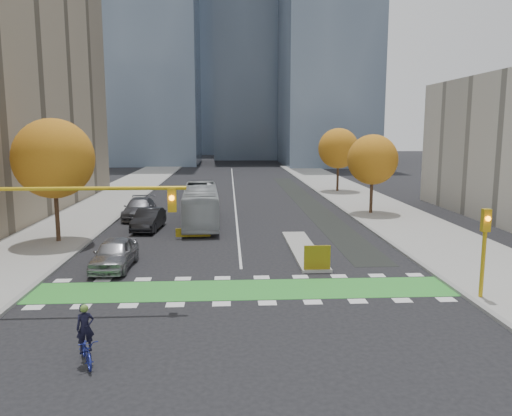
{
  "coord_description": "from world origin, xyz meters",
  "views": [
    {
      "loc": [
        -0.66,
        -21.18,
        7.51
      ],
      "look_at": [
        0.93,
        7.24,
        3.0
      ],
      "focal_mm": 35.0,
      "sensor_mm": 36.0,
      "label": 1
    }
  ],
  "objects": [
    {
      "name": "cyclist",
      "position": [
        -5.28,
        -5.76,
        0.67
      ],
      "size": [
        1.27,
        1.83,
        2.0
      ],
      "rotation": [
        0.0,
        0.0,
        0.43
      ],
      "color": "navy",
      "rests_on": "ground"
    },
    {
      "name": "tower_far",
      "position": [
        -4.0,
        140.0,
        40.0
      ],
      "size": [
        26.0,
        26.0,
        80.0
      ],
      "primitive_type": "cube",
      "color": "#47566B",
      "rests_on": "ground"
    },
    {
      "name": "tower_ne",
      "position": [
        20.0,
        85.0,
        30.0
      ],
      "size": [
        18.0,
        24.0,
        60.0
      ],
      "primitive_type": "cube",
      "color": "#47566B",
      "rests_on": "ground"
    },
    {
      "name": "traffic_signal_west",
      "position": [
        -7.93,
        -0.51,
        4.03
      ],
      "size": [
        8.53,
        0.56,
        5.2
      ],
      "color": "#BF9914",
      "rests_on": "ground"
    },
    {
      "name": "median_island",
      "position": [
        4.0,
        9.0,
        0.08
      ],
      "size": [
        1.6,
        10.0,
        0.16
      ],
      "primitive_type": "cube",
      "color": "gray",
      "rests_on": "ground"
    },
    {
      "name": "curb_east",
      "position": [
        10.0,
        20.0,
        0.07
      ],
      "size": [
        0.3,
        120.0,
        0.16
      ],
      "primitive_type": "cube",
      "color": "gray",
      "rests_on": "ground"
    },
    {
      "name": "bike_lane_paint",
      "position": [
        7.5,
        30.0,
        0.01
      ],
      "size": [
        2.5,
        50.0,
        0.01
      ],
      "primitive_type": "cube",
      "color": "black",
      "rests_on": "ground"
    },
    {
      "name": "parked_car_c",
      "position": [
        -8.22,
        21.07,
        0.85
      ],
      "size": [
        2.53,
        5.94,
        1.71
      ],
      "primitive_type": "imported",
      "rotation": [
        0.0,
        0.0,
        0.02
      ],
      "color": "#515257",
      "rests_on": "ground"
    },
    {
      "name": "parked_car_b",
      "position": [
        -6.67,
        16.07,
        0.8
      ],
      "size": [
        2.1,
        4.98,
        1.6
      ],
      "primitive_type": "imported",
      "rotation": [
        0.0,
        0.0,
        -0.08
      ],
      "color": "black",
      "rests_on": "ground"
    },
    {
      "name": "sidewalk_west",
      "position": [
        -13.5,
        20.0,
        0.07
      ],
      "size": [
        7.0,
        120.0,
        0.15
      ],
      "primitive_type": "cube",
      "color": "gray",
      "rests_on": "ground"
    },
    {
      "name": "hazard_board",
      "position": [
        4.0,
        4.2,
        0.8
      ],
      "size": [
        1.4,
        0.12,
        1.3
      ],
      "primitive_type": "cube",
      "color": "yellow",
      "rests_on": "median_island"
    },
    {
      "name": "parked_car_a",
      "position": [
        -6.88,
        5.58,
        0.82
      ],
      "size": [
        2.07,
        4.87,
        1.64
      ],
      "primitive_type": "imported",
      "rotation": [
        0.0,
        0.0,
        -0.03
      ],
      "color": "gray",
      "rests_on": "ground"
    },
    {
      "name": "tree_east_far",
      "position": [
        12.5,
        38.0,
        5.24
      ],
      "size": [
        4.8,
        4.8,
        7.65
      ],
      "color": "#332114",
      "rests_on": "ground"
    },
    {
      "name": "ground",
      "position": [
        0.0,
        0.0,
        0.0
      ],
      "size": [
        300.0,
        300.0,
        0.0
      ],
      "primitive_type": "plane",
      "color": "black",
      "rests_on": "ground"
    },
    {
      "name": "traffic_signal_east",
      "position": [
        10.5,
        -0.51,
        2.73
      ],
      "size": [
        0.35,
        0.43,
        4.1
      ],
      "color": "#BF9914",
      "rests_on": "ground"
    },
    {
      "name": "curb_west",
      "position": [
        -10.0,
        20.0,
        0.07
      ],
      "size": [
        0.3,
        120.0,
        0.16
      ],
      "primitive_type": "cube",
      "color": "gray",
      "rests_on": "ground"
    },
    {
      "name": "bike_crossing",
      "position": [
        0.0,
        1.5,
        0.01
      ],
      "size": [
        20.0,
        3.0,
        0.01
      ],
      "primitive_type": "cube",
      "color": "green",
      "rests_on": "ground"
    },
    {
      "name": "tree_east_near",
      "position": [
        12.0,
        22.0,
        4.86
      ],
      "size": [
        4.4,
        4.4,
        7.08
      ],
      "color": "#332114",
      "rests_on": "ground"
    },
    {
      "name": "sidewalk_east",
      "position": [
        13.5,
        20.0,
        0.07
      ],
      "size": [
        7.0,
        120.0,
        0.15
      ],
      "primitive_type": "cube",
      "color": "gray",
      "rests_on": "ground"
    },
    {
      "name": "tree_west",
      "position": [
        -12.0,
        12.0,
        5.62
      ],
      "size": [
        5.2,
        5.2,
        8.22
      ],
      "color": "#332114",
      "rests_on": "ground"
    },
    {
      "name": "bus",
      "position": [
        -2.86,
        18.13,
        1.56
      ],
      "size": [
        3.15,
        11.29,
        3.11
      ],
      "primitive_type": "imported",
      "rotation": [
        0.0,
        0.0,
        0.05
      ],
      "color": "#ADB2B5",
      "rests_on": "ground"
    },
    {
      "name": "centre_line",
      "position": [
        0.0,
        40.0,
        0.01
      ],
      "size": [
        0.15,
        70.0,
        0.01
      ],
      "primitive_type": "cube",
      "color": "silver",
      "rests_on": "ground"
    }
  ]
}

